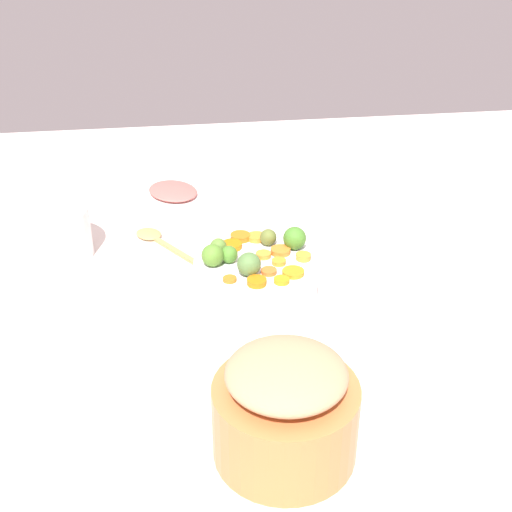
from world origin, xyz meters
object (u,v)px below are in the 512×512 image
Objects in this scene: metal_pot at (285,420)px; wooden_spoon at (159,241)px; ham_plate at (179,193)px; casserole_dish at (41,234)px; serving_bowl_carrots at (256,284)px.

metal_pot is 0.69m from wooden_spoon.
ham_plate is (-0.06, -0.26, 0.00)m from wooden_spoon.
metal_pot is 0.93m from ham_plate.
metal_pot is 0.96× the size of casserole_dish.
serving_bowl_carrots is at bearing 148.52° from casserole_dish.
metal_pot is (0.02, 0.38, 0.01)m from serving_bowl_carrots.
wooden_spoon is (0.16, -0.67, -0.05)m from metal_pot.
casserole_dish is (0.25, 0.03, 0.05)m from wooden_spoon.
casserole_dish reaches higher than ham_plate.
serving_bowl_carrots is 0.34m from wooden_spoon.
casserole_dish is at bearing -57.17° from metal_pot.
serving_bowl_carrots is 1.15× the size of metal_pot.
ham_plate is (-0.31, -0.29, -0.05)m from casserole_dish.
metal_pot reaches higher than ham_plate.
metal_pot reaches higher than serving_bowl_carrots.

